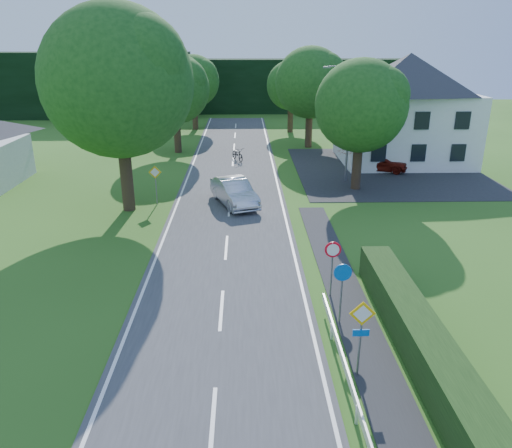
{
  "coord_description": "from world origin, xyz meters",
  "views": [
    {
      "loc": [
        0.89,
        -4.56,
        9.7
      ],
      "look_at": [
        1.44,
        17.13,
        1.57
      ],
      "focal_mm": 35.0,
      "sensor_mm": 36.0,
      "label": 1
    }
  ],
  "objects_px": {
    "moving_car": "(234,192)",
    "motorcycle": "(238,154)",
    "streetlight": "(347,119)",
    "parasol": "(346,161)",
    "parked_car_silver_a": "(372,151)",
    "parked_car_silver_b": "(407,159)",
    "parked_car_red": "(379,162)"
  },
  "relations": [
    {
      "from": "moving_car",
      "to": "motorcycle",
      "type": "height_order",
      "value": "moving_car"
    },
    {
      "from": "streetlight",
      "to": "motorcycle",
      "type": "bearing_deg",
      "value": 139.83
    },
    {
      "from": "streetlight",
      "to": "parasol",
      "type": "height_order",
      "value": "streetlight"
    },
    {
      "from": "motorcycle",
      "to": "parked_car_silver_a",
      "type": "relative_size",
      "value": 0.52
    },
    {
      "from": "motorcycle",
      "to": "parked_car_silver_a",
      "type": "bearing_deg",
      "value": -20.43
    },
    {
      "from": "parked_car_silver_a",
      "to": "parked_car_silver_b",
      "type": "xyz_separation_m",
      "value": [
        2.06,
        -3.0,
        -0.04
      ]
    },
    {
      "from": "motorcycle",
      "to": "parked_car_red",
      "type": "height_order",
      "value": "parked_car_red"
    },
    {
      "from": "moving_car",
      "to": "streetlight",
      "type": "bearing_deg",
      "value": 14.2
    },
    {
      "from": "parked_car_silver_a",
      "to": "parasol",
      "type": "bearing_deg",
      "value": 164.48
    },
    {
      "from": "streetlight",
      "to": "motorcycle",
      "type": "height_order",
      "value": "streetlight"
    },
    {
      "from": "streetlight",
      "to": "moving_car",
      "type": "xyz_separation_m",
      "value": [
        -7.76,
        -5.26,
        -3.62
      ]
    },
    {
      "from": "streetlight",
      "to": "motorcycle",
      "type": "relative_size",
      "value": 3.81
    },
    {
      "from": "motorcycle",
      "to": "parasol",
      "type": "distance_m",
      "value": 9.31
    },
    {
      "from": "parked_car_silver_a",
      "to": "parked_car_silver_b",
      "type": "relative_size",
      "value": 0.9
    },
    {
      "from": "moving_car",
      "to": "parked_car_silver_a",
      "type": "distance_m",
      "value": 16.8
    },
    {
      "from": "parked_car_silver_a",
      "to": "parasol",
      "type": "height_order",
      "value": "parasol"
    },
    {
      "from": "streetlight",
      "to": "parked_car_silver_a",
      "type": "distance_m",
      "value": 8.77
    },
    {
      "from": "moving_car",
      "to": "parasol",
      "type": "distance_m",
      "value": 11.24
    },
    {
      "from": "streetlight",
      "to": "parked_car_red",
      "type": "bearing_deg",
      "value": 40.38
    },
    {
      "from": "parked_car_silver_b",
      "to": "parasol",
      "type": "xyz_separation_m",
      "value": [
        -5.18,
        -1.76,
        0.3
      ]
    },
    {
      "from": "parked_car_silver_b",
      "to": "parasol",
      "type": "relative_size",
      "value": 2.18
    },
    {
      "from": "parked_car_silver_a",
      "to": "parasol",
      "type": "distance_m",
      "value": 5.7
    },
    {
      "from": "moving_car",
      "to": "parked_car_silver_a",
      "type": "bearing_deg",
      "value": 26.95
    },
    {
      "from": "parked_car_silver_a",
      "to": "parked_car_red",
      "type": "bearing_deg",
      "value": -169.33
    },
    {
      "from": "parked_car_silver_a",
      "to": "moving_car",
      "type": "bearing_deg",
      "value": 154.56
    },
    {
      "from": "parked_car_silver_a",
      "to": "parasol",
      "type": "relative_size",
      "value": 1.96
    },
    {
      "from": "motorcycle",
      "to": "parked_car_silver_a",
      "type": "height_order",
      "value": "parked_car_silver_a"
    },
    {
      "from": "motorcycle",
      "to": "parasol",
      "type": "relative_size",
      "value": 1.03
    },
    {
      "from": "moving_car",
      "to": "parked_car_silver_b",
      "type": "xyz_separation_m",
      "value": [
        13.54,
        9.26,
        -0.18
      ]
    },
    {
      "from": "streetlight",
      "to": "moving_car",
      "type": "bearing_deg",
      "value": -145.87
    },
    {
      "from": "moving_car",
      "to": "parked_car_silver_a",
      "type": "relative_size",
      "value": 1.21
    },
    {
      "from": "parked_car_silver_b",
      "to": "parked_car_red",
      "type": "bearing_deg",
      "value": 88.11
    }
  ]
}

